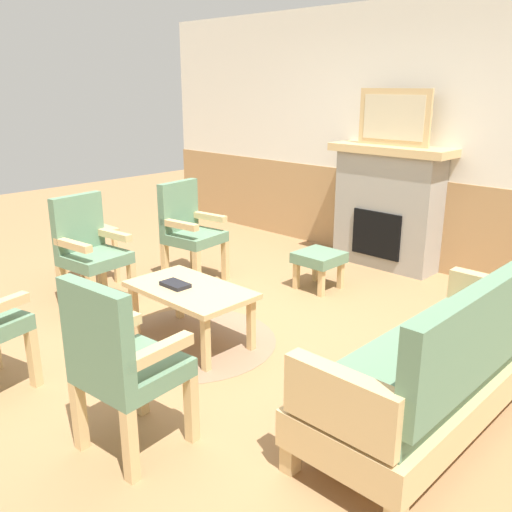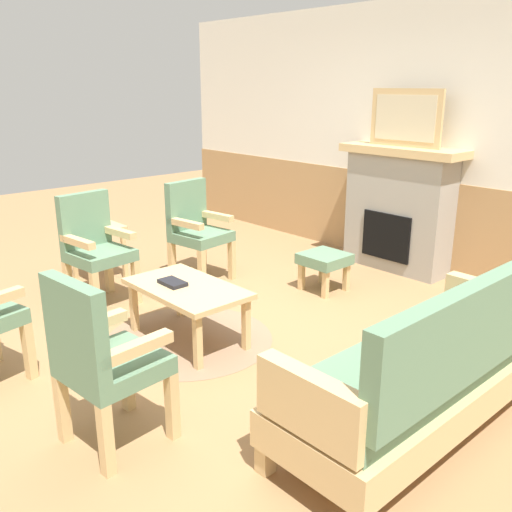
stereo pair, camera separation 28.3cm
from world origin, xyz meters
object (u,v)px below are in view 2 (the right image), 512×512
(fireplace, at_px, (398,208))
(side_table, at_px, (97,237))
(book_on_table, at_px, (173,283))
(armchair_near_fireplace, at_px, (196,226))
(coffee_table, at_px, (187,293))
(couch, at_px, (423,372))
(armchair_front_left, at_px, (101,355))
(footstool, at_px, (324,261))
(armchair_by_window_left, at_px, (95,244))
(framed_picture, at_px, (406,118))

(fireplace, height_order, side_table, fireplace)
(book_on_table, distance_m, armchair_near_fireplace, 1.38)
(coffee_table, relative_size, side_table, 1.75)
(couch, relative_size, armchair_front_left, 1.84)
(couch, xyz_separation_m, footstool, (-1.87, 1.35, -0.11))
(book_on_table, bearing_deg, armchair_near_fireplace, 136.22)
(coffee_table, xyz_separation_m, footstool, (-0.01, 1.58, -0.10))
(fireplace, bearing_deg, side_table, -125.76)
(couch, height_order, footstool, couch)
(couch, relative_size, coffee_table, 1.88)
(book_on_table, bearing_deg, armchair_front_left, -49.94)
(fireplace, distance_m, couch, 3.02)
(coffee_table, xyz_separation_m, book_on_table, (-0.09, -0.06, 0.07))
(fireplace, distance_m, armchair_by_window_left, 3.05)
(armchair_by_window_left, bearing_deg, framed_picture, 66.11)
(framed_picture, distance_m, armchair_near_fireplace, 2.33)
(coffee_table, distance_m, footstool, 1.59)
(coffee_table, bearing_deg, side_table, 174.72)
(footstool, bearing_deg, side_table, -140.38)
(couch, height_order, armchair_near_fireplace, same)
(fireplace, height_order, armchair_by_window_left, fireplace)
(book_on_table, bearing_deg, side_table, 172.25)
(fireplace, height_order, armchair_front_left, fireplace)
(armchair_front_left, bearing_deg, framed_picture, 100.79)
(coffee_table, relative_size, book_on_table, 4.35)
(couch, distance_m, coffee_table, 1.87)
(fireplace, relative_size, framed_picture, 1.62)
(armchair_by_window_left, bearing_deg, fireplace, 66.11)
(armchair_near_fireplace, bearing_deg, book_on_table, -43.78)
(fireplace, relative_size, book_on_table, 5.89)
(book_on_table, xyz_separation_m, footstool, (0.08, 1.65, -0.17))
(framed_picture, bearing_deg, book_on_table, -93.16)
(fireplace, distance_m, armchair_front_left, 3.80)
(armchair_by_window_left, height_order, armchair_front_left, same)
(framed_picture, distance_m, side_table, 3.26)
(coffee_table, bearing_deg, armchair_front_left, -54.78)
(framed_picture, xyz_separation_m, armchair_by_window_left, (-1.23, -2.79, -1.02))
(book_on_table, relative_size, armchair_by_window_left, 0.23)
(framed_picture, relative_size, armchair_front_left, 0.82)
(armchair_by_window_left, bearing_deg, footstool, 55.98)
(framed_picture, bearing_deg, armchair_by_window_left, -113.89)
(framed_picture, height_order, armchair_front_left, framed_picture)
(fireplace, relative_size, side_table, 2.36)
(coffee_table, xyz_separation_m, armchair_front_left, (0.77, -1.09, 0.15))
(coffee_table, bearing_deg, framed_picture, 88.79)
(couch, height_order, armchair_by_window_left, same)
(coffee_table, height_order, armchair_by_window_left, armchair_by_window_left)
(framed_picture, height_order, footstool, framed_picture)
(couch, bearing_deg, book_on_table, -171.36)
(coffee_table, xyz_separation_m, armchair_by_window_left, (-1.18, -0.14, 0.15))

